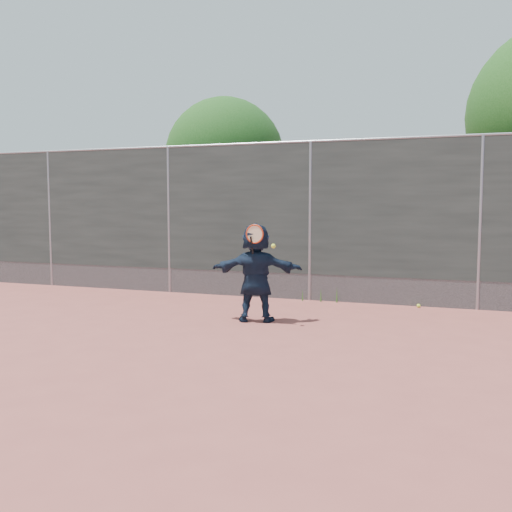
% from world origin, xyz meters
% --- Properties ---
extents(ground, '(80.00, 80.00, 0.00)m').
position_xyz_m(ground, '(0.00, 0.00, 0.00)').
color(ground, '#9E4C42').
rests_on(ground, ground).
extents(player, '(1.49, 0.76, 1.54)m').
position_xyz_m(player, '(-0.30, 1.28, 0.77)').
color(player, '#121F32').
rests_on(player, ground).
extents(ball_ground, '(0.07, 0.07, 0.07)m').
position_xyz_m(ball_ground, '(2.03, 3.35, 0.03)').
color(ball_ground, '#D8F235').
rests_on(ball_ground, ground).
extents(fence, '(20.00, 0.06, 3.03)m').
position_xyz_m(fence, '(-0.00, 3.50, 1.58)').
color(fence, '#38423D').
rests_on(fence, ground).
extents(swing_action, '(0.49, 0.17, 0.51)m').
position_xyz_m(swing_action, '(-0.22, 1.08, 1.34)').
color(swing_action, red).
rests_on(swing_action, ground).
extents(tree_left, '(3.15, 3.00, 4.53)m').
position_xyz_m(tree_left, '(-2.85, 6.55, 2.94)').
color(tree_left, '#382314').
rests_on(tree_left, ground).
extents(weed_clump, '(0.68, 0.07, 0.30)m').
position_xyz_m(weed_clump, '(0.29, 3.38, 0.13)').
color(weed_clump, '#387226').
rests_on(weed_clump, ground).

